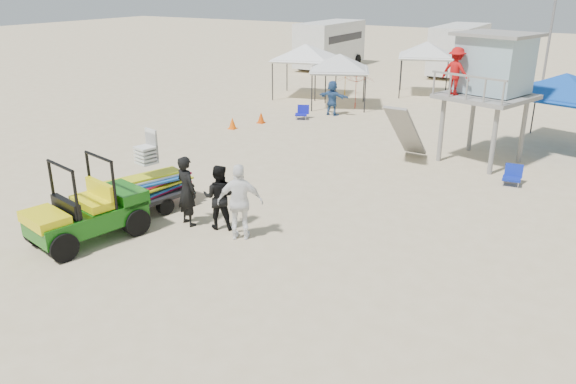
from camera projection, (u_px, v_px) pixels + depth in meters
The scene contains 21 objects.
ground at pixel (194, 289), 11.75m from camera, with size 140.00×140.00×0.00m, color beige.
utility_cart at pixel (84, 204), 13.65m from camera, with size 1.88×2.92×2.05m.
surf_trailer at pixel (152, 182), 15.57m from camera, with size 1.59×2.40×2.02m.
man_left at pixel (187, 191), 14.56m from camera, with size 0.68×0.45×1.87m, color black.
man_mid at pixel (219, 197), 14.39m from camera, with size 0.83×0.65×1.71m, color black.
man_right at pixel (240, 202), 13.74m from camera, with size 1.13×0.47×1.94m, color white.
lifeguard_tower at pixel (488, 69), 19.03m from camera, with size 3.39×3.39×4.33m.
canopy_blue at pixel (566, 77), 20.54m from camera, with size 4.32×4.32×3.29m.
canopy_white_a at pixel (340, 57), 27.88m from camera, with size 3.63×3.63×3.05m.
canopy_white_b at pixel (306, 47), 30.21m from camera, with size 3.74×3.74×3.26m.
canopy_white_c at pixel (427, 44), 30.69m from camera, with size 3.50×3.50×3.34m.
umbrella_a at pixel (355, 92), 27.94m from camera, with size 1.88×1.92×1.73m, color red.
umbrella_b at pixel (345, 79), 31.25m from camera, with size 2.00×2.03×1.83m, color orange.
cone_near at pixel (232, 123), 24.33m from camera, with size 0.34×0.34×0.50m, color #FF5C08.
cone_far at pixel (261, 118), 25.33m from camera, with size 0.34×0.34×0.50m, color #D74506.
beach_chair_a at pixel (302, 112), 26.09m from camera, with size 0.71×0.79×0.64m.
beach_chair_b at pixel (513, 175), 17.68m from camera, with size 0.59×0.63×0.64m.
rv_far_left at pixel (330, 42), 40.96m from camera, with size 2.64×6.80×3.25m.
rv_mid_left at pixel (459, 48), 37.85m from camera, with size 2.65×6.50×3.25m.
light_pole_left at pixel (552, 21), 30.59m from camera, with size 0.14×0.14×8.00m, color slate.
distant_beachgoers at pixel (481, 104), 25.26m from camera, with size 14.53×17.65×1.78m.
Camera 1 is at (6.95, -7.81, 6.06)m, focal length 35.00 mm.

